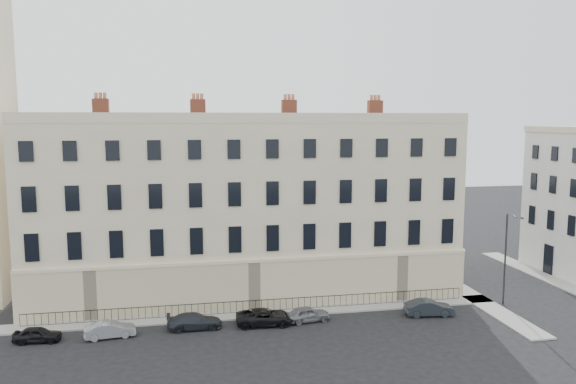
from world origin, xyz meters
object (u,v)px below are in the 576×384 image
at_px(car_c, 195,321).
at_px(car_d, 265,317).
at_px(car_e, 308,314).
at_px(streetlamp, 507,255).
at_px(car_a, 37,334).
at_px(car_b, 110,330).
at_px(car_f, 429,308).

distance_m(car_c, car_d, 5.20).
xyz_separation_m(car_e, streetlamp, (16.92, 0.72, 3.65)).
xyz_separation_m(car_a, car_b, (4.84, -0.10, 0.03)).
xyz_separation_m(car_c, car_e, (8.50, -0.07, 0.00)).
relative_size(car_a, car_f, 0.83).
xyz_separation_m(car_a, car_f, (28.87, -0.15, 0.09)).
bearing_deg(car_c, car_a, 91.37).
height_order(car_c, car_f, car_f).
bearing_deg(car_d, car_b, 95.56).
bearing_deg(car_d, car_a, 94.58).
relative_size(car_c, car_f, 1.05).
relative_size(car_a, car_b, 0.91).
xyz_separation_m(car_b, car_e, (14.39, 0.50, 0.01)).
bearing_deg(car_f, car_c, 95.32).
distance_m(car_e, car_f, 9.66).
xyz_separation_m(car_a, car_c, (10.73, 0.47, 0.04)).
relative_size(car_e, car_f, 0.90).
bearing_deg(streetlamp, car_d, -154.75).
bearing_deg(car_f, streetlamp, -72.78).
height_order(car_c, car_d, car_d).
bearing_deg(car_f, car_e, 94.02).
distance_m(car_a, streetlamp, 36.35).
bearing_deg(car_a, car_d, -85.14).
distance_m(car_b, car_d, 11.09).
height_order(car_a, streetlamp, streetlamp).
height_order(car_d, streetlamp, streetlamp).
height_order(car_a, car_d, car_d).
bearing_deg(car_d, car_c, 91.55).
height_order(car_b, car_d, car_d).
relative_size(car_a, car_d, 0.73).
bearing_deg(car_d, car_f, -88.46).
bearing_deg(car_e, car_b, 83.72).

